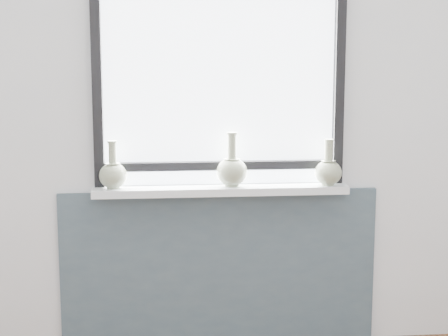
{
  "coord_description": "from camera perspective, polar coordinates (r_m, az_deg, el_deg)",
  "views": [
    {
      "loc": [
        -0.33,
        -1.78,
        1.55
      ],
      "look_at": [
        0.0,
        1.55,
        1.02
      ],
      "focal_mm": 55.0,
      "sensor_mm": 36.0,
      "label": 1
    }
  ],
  "objects": [
    {
      "name": "vase_b",
      "position": [
        3.54,
        0.66,
        -0.14
      ],
      "size": [
        0.16,
        0.16,
        0.28
      ],
      "rotation": [
        0.0,
        0.0,
        -0.37
      ],
      "color": "#99A383",
      "rests_on": "windowsill"
    },
    {
      "name": "apron_panel",
      "position": [
        3.74,
        -0.35,
        -8.4
      ],
      "size": [
        1.7,
        0.03,
        0.86
      ],
      "primitive_type": "cube",
      "color": "#43545C",
      "rests_on": "ground"
    },
    {
      "name": "back_wall",
      "position": [
        3.61,
        -0.41,
        5.04
      ],
      "size": [
        3.6,
        0.02,
        2.6
      ],
      "primitive_type": "cube",
      "color": "silver",
      "rests_on": "ground"
    },
    {
      "name": "vase_c",
      "position": [
        3.62,
        8.66,
        -0.21
      ],
      "size": [
        0.14,
        0.14,
        0.24
      ],
      "rotation": [
        0.0,
        0.0,
        -0.32
      ],
      "color": "#99A383",
      "rests_on": "windowsill"
    },
    {
      "name": "vase_a",
      "position": [
        3.53,
        -9.21,
        -0.46
      ],
      "size": [
        0.14,
        0.14,
        0.24
      ],
      "rotation": [
        0.0,
        0.0,
        -0.16
      ],
      "color": "#99A383",
      "rests_on": "windowsill"
    },
    {
      "name": "window",
      "position": [
        3.57,
        -0.36,
        7.26
      ],
      "size": [
        1.3,
        0.06,
        1.05
      ],
      "color": "black",
      "rests_on": "windowsill"
    },
    {
      "name": "windowsill",
      "position": [
        3.57,
        -0.25,
        -1.82
      ],
      "size": [
        1.32,
        0.18,
        0.04
      ],
      "primitive_type": "cube",
      "color": "silver",
      "rests_on": "apron_panel"
    }
  ]
}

